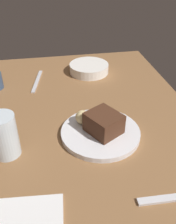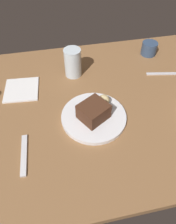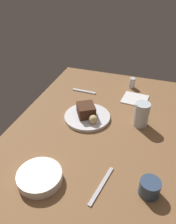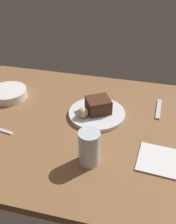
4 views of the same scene
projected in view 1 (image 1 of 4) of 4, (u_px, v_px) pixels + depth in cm
name	position (u px, v px, depth cm)	size (l,w,h in cm)	color
dining_table	(74.00, 133.00, 80.10)	(120.00, 84.00, 3.00)	brown
dessert_plate	(100.00, 133.00, 76.76)	(23.80, 23.80, 1.63)	silver
chocolate_cake_slice	(104.00, 123.00, 74.42)	(9.44, 8.51, 6.04)	#472819
bread_roll	(82.00, 117.00, 78.30)	(4.33, 4.33, 4.33)	#DBC184
water_glass	(4.00, 136.00, 67.18)	(7.29, 7.29, 12.48)	silver
side_bowl	(89.00, 68.00, 111.71)	(17.00, 17.00, 3.87)	white
dessert_spoon	(169.00, 198.00, 58.07)	(15.00, 1.80, 0.70)	silver
butter_knife	(37.00, 81.00, 105.41)	(19.00, 1.40, 0.50)	silver
folded_napkin	(29.00, 224.00, 52.86)	(13.69, 14.24, 0.60)	white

